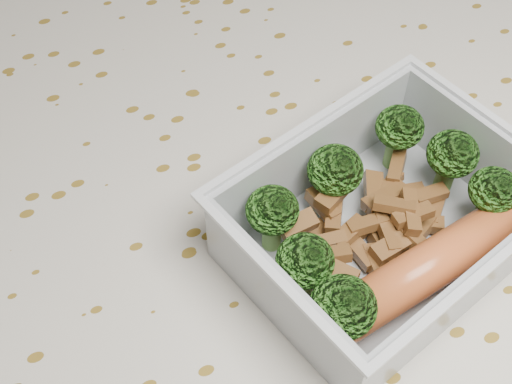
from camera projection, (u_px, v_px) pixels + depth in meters
name	position (u px, v px, depth m)	size (l,w,h in m)	color
dining_table	(267.00, 288.00, 0.54)	(1.40, 0.90, 0.75)	brown
tablecloth	(268.00, 252.00, 0.50)	(1.46, 0.96, 0.19)	beige
lunch_container	(382.00, 230.00, 0.43)	(0.21, 0.19, 0.06)	silver
broccoli_florets	(368.00, 208.00, 0.42)	(0.16, 0.13, 0.05)	#608C3F
meat_pile	(374.00, 223.00, 0.44)	(0.12, 0.09, 0.03)	brown
sausage	(433.00, 264.00, 0.42)	(0.16, 0.05, 0.03)	#CE5F2D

